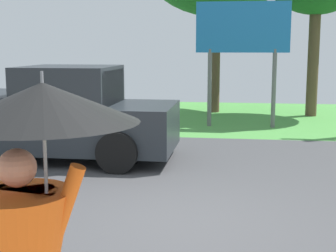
{
  "coord_description": "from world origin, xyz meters",
  "views": [
    {
      "loc": [
        0.77,
        -6.08,
        2.26
      ],
      "look_at": [
        -0.22,
        1.0,
        1.1
      ],
      "focal_mm": 52.37,
      "sensor_mm": 36.0,
      "label": 1
    }
  ],
  "objects": [
    {
      "name": "roadside_billboard",
      "position": [
        0.92,
        7.92,
        2.55
      ],
      "size": [
        2.6,
        0.12,
        3.5
      ],
      "color": "slate",
      "rests_on": "ground_plane"
    },
    {
      "name": "pickup_truck",
      "position": [
        -3.0,
        3.34,
        0.87
      ],
      "size": [
        5.2,
        2.28,
        1.88
      ],
      "rotation": [
        0.0,
        0.0,
        0.0
      ],
      "color": "#23282D",
      "rests_on": "ground_plane"
    },
    {
      "name": "ground_plane",
      "position": [
        0.0,
        2.95,
        -0.05
      ],
      "size": [
        40.0,
        22.0,
        0.2
      ],
      "color": "#424244"
    },
    {
      "name": "monk_pedestrian",
      "position": [
        -0.39,
        -3.56,
        1.13
      ],
      "size": [
        1.1,
        1.06,
        2.13
      ],
      "rotation": [
        0.0,
        0.0,
        0.17
      ],
      "color": "#E55B19",
      "rests_on": "ground_plane"
    }
  ]
}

